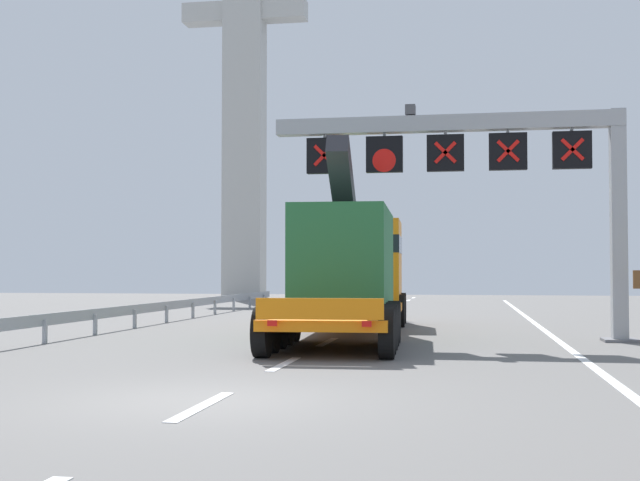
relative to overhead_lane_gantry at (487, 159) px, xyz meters
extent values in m
plane|color=slate|center=(-4.37, -11.67, -4.96)|extent=(112.00, 112.00, 0.00)
cube|color=silver|center=(-4.23, -12.27, -4.96)|extent=(0.20, 2.60, 0.01)
cube|color=silver|center=(-4.23, -6.88, -4.96)|extent=(0.20, 2.60, 0.01)
cube|color=silver|center=(-4.23, -1.48, -4.96)|extent=(0.20, 2.60, 0.01)
cube|color=silver|center=(-4.23, 3.91, -4.96)|extent=(0.20, 2.60, 0.01)
cube|color=silver|center=(-4.23, 9.31, -4.96)|extent=(0.20, 2.60, 0.01)
cube|color=silver|center=(-4.23, 14.70, -4.96)|extent=(0.20, 2.60, 0.01)
cube|color=silver|center=(-4.23, 20.10, -4.96)|extent=(0.20, 2.60, 0.01)
cube|color=silver|center=(-4.23, 25.50, -4.96)|extent=(0.20, 2.60, 0.01)
cube|color=silver|center=(-4.23, 30.89, -4.96)|extent=(0.20, 2.60, 0.01)
cube|color=silver|center=(-4.23, 36.29, -4.96)|extent=(0.20, 2.60, 0.01)
cube|color=silver|center=(1.83, 0.33, -4.96)|extent=(0.20, 63.00, 0.01)
cube|color=#9EA0A5|center=(3.43, 0.00, -1.85)|extent=(0.40, 0.40, 6.23)
cube|color=slate|center=(3.43, 0.00, -4.92)|extent=(0.90, 0.90, 0.08)
cube|color=#9EA0A5|center=(-1.14, 0.00, 1.02)|extent=(9.55, 0.44, 0.44)
cube|color=#4C4C51|center=(-2.11, 0.00, 1.42)|extent=(0.28, 0.40, 0.28)
cube|color=black|center=(2.25, 0.00, 0.19)|extent=(1.02, 0.24, 1.01)
cube|color=#9EA0A5|center=(2.25, 0.00, 0.75)|extent=(0.08, 0.08, 0.16)
cube|color=red|center=(2.25, -0.13, 0.19)|extent=(0.62, 0.02, 0.62)
cube|color=red|center=(2.25, -0.13, 0.19)|extent=(0.62, 0.02, 0.62)
cube|color=black|center=(0.55, 0.00, 0.19)|extent=(1.02, 0.24, 1.01)
cube|color=#9EA0A5|center=(0.55, 0.00, 0.75)|extent=(0.08, 0.08, 0.16)
cube|color=red|center=(0.55, -0.13, 0.19)|extent=(0.62, 0.02, 0.62)
cube|color=red|center=(0.55, -0.13, 0.19)|extent=(0.62, 0.02, 0.62)
cube|color=black|center=(-1.14, 0.00, 0.19)|extent=(1.02, 0.24, 1.01)
cube|color=#9EA0A5|center=(-1.14, 0.00, 0.75)|extent=(0.08, 0.08, 0.16)
cube|color=red|center=(-1.14, -0.13, 0.19)|extent=(0.62, 0.02, 0.62)
cube|color=red|center=(-1.14, -0.13, 0.19)|extent=(0.62, 0.02, 0.62)
cube|color=black|center=(-2.84, 0.00, 0.19)|extent=(1.02, 0.24, 1.01)
cube|color=#9EA0A5|center=(-2.84, 0.00, 0.75)|extent=(0.08, 0.08, 0.16)
cone|color=red|center=(-2.84, -0.13, 0.01)|extent=(0.66, 0.02, 0.66)
cube|color=black|center=(-4.53, 0.00, 0.19)|extent=(1.02, 0.24, 1.01)
cube|color=#9EA0A5|center=(-4.53, 0.00, 0.75)|extent=(0.08, 0.08, 0.16)
cube|color=red|center=(-4.53, -0.13, 0.19)|extent=(0.62, 0.02, 0.62)
cube|color=red|center=(-4.53, -0.13, 0.19)|extent=(0.62, 0.02, 0.62)
cube|color=orange|center=(-3.83, -1.11, -4.23)|extent=(3.26, 10.51, 0.24)
cube|color=orange|center=(-3.59, -6.39, -3.86)|extent=(2.66, 0.20, 0.44)
cylinder|color=black|center=(-4.98, -5.67, -4.41)|extent=(0.37, 1.11, 1.10)
cylinder|color=black|center=(-2.28, -5.55, -4.41)|extent=(0.37, 1.11, 1.10)
cylinder|color=black|center=(-5.02, -4.62, -4.41)|extent=(0.37, 1.11, 1.10)
cylinder|color=black|center=(-2.33, -4.50, -4.41)|extent=(0.37, 1.11, 1.10)
cylinder|color=black|center=(-5.07, -3.57, -4.41)|extent=(0.37, 1.11, 1.10)
cylinder|color=black|center=(-2.37, -3.45, -4.41)|extent=(0.37, 1.11, 1.10)
cylinder|color=black|center=(-5.12, -2.52, -4.41)|extent=(0.37, 1.11, 1.10)
cylinder|color=black|center=(-2.42, -2.40, -4.41)|extent=(0.37, 1.11, 1.10)
cylinder|color=black|center=(-5.16, -1.47, -4.41)|extent=(0.37, 1.11, 1.10)
cylinder|color=black|center=(-2.47, -1.35, -4.41)|extent=(0.37, 1.11, 1.10)
cube|color=orange|center=(-4.15, 5.98, -2.86)|extent=(2.72, 3.31, 3.10)
cube|color=black|center=(-4.15, 5.98, -2.17)|extent=(2.75, 3.33, 0.60)
cylinder|color=black|center=(-5.47, 6.80, -4.41)|extent=(0.39, 1.11, 1.10)
cylinder|color=black|center=(-2.90, 6.92, -4.41)|extent=(0.39, 1.11, 1.10)
cylinder|color=black|center=(-5.38, 4.80, -4.41)|extent=(0.39, 1.11, 1.10)
cylinder|color=black|center=(-2.81, 4.92, -4.41)|extent=(0.39, 1.11, 1.10)
cube|color=#236638|center=(-3.85, -0.71, -2.76)|extent=(2.63, 5.82, 2.70)
cube|color=#2D2D33|center=(-3.81, -1.57, -0.81)|extent=(0.69, 2.96, 2.29)
cube|color=red|center=(-4.57, -6.47, -4.16)|extent=(0.20, 0.07, 0.12)
cube|color=red|center=(-2.61, -6.38, -4.16)|extent=(0.20, 0.07, 0.12)
cube|color=#999EA3|center=(-11.50, 4.59, -4.36)|extent=(0.04, 36.52, 0.32)
cube|color=#999EA3|center=(-11.44, -3.02, -4.66)|extent=(0.10, 0.10, 0.60)
cube|color=#999EA3|center=(-11.44, 0.02, -4.66)|extent=(0.10, 0.10, 0.60)
cube|color=#999EA3|center=(-11.44, 3.07, -4.66)|extent=(0.10, 0.10, 0.60)
cube|color=#999EA3|center=(-11.44, 6.11, -4.66)|extent=(0.10, 0.10, 0.60)
cube|color=#999EA3|center=(-11.44, 9.15, -4.66)|extent=(0.10, 0.10, 0.60)
cube|color=#999EA3|center=(-11.44, 12.19, -4.66)|extent=(0.10, 0.10, 0.60)
cube|color=#999EA3|center=(-11.44, 15.24, -4.66)|extent=(0.10, 0.10, 0.60)
cube|color=#999EA3|center=(-11.44, 18.28, -4.66)|extent=(0.10, 0.10, 0.60)
cube|color=#999EA3|center=(-11.44, 21.32, -4.66)|extent=(0.10, 0.10, 0.60)
cube|color=#B7B7B2|center=(-16.20, 35.01, 11.61)|extent=(2.80, 2.00, 33.15)
cube|color=#B7B7B2|center=(-16.20, 35.01, 15.59)|extent=(9.00, 1.60, 1.40)
camera|label=1|loc=(-0.62, -23.61, -3.09)|focal=47.54mm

